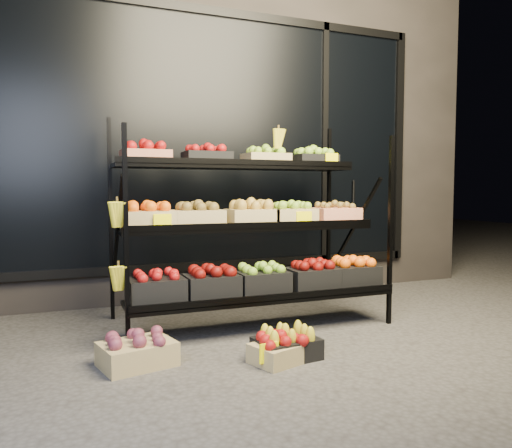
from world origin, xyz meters
name	(u,v)px	position (x,y,z in m)	size (l,w,h in m)	color
ground	(282,344)	(0.00, 0.00, 0.00)	(24.00, 24.00, 0.00)	#514F4C
building	(189,131)	(0.00, 2.59, 1.75)	(6.00, 2.08, 3.50)	#2D2826
display_rack	(250,226)	(-0.01, 0.60, 0.79)	(2.18, 1.02, 1.71)	black
tag_floor_a	(269,359)	(-0.27, -0.40, 0.06)	(0.13, 0.01, 0.12)	#FFF600
floor_crate_left	(137,350)	(-1.00, -0.05, 0.10)	(0.49, 0.41, 0.21)	tan
floor_crate_midleft	(287,344)	(-0.10, -0.27, 0.09)	(0.42, 0.33, 0.20)	black
floor_crate_midright	(280,348)	(-0.16, -0.31, 0.09)	(0.41, 0.36, 0.18)	tan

